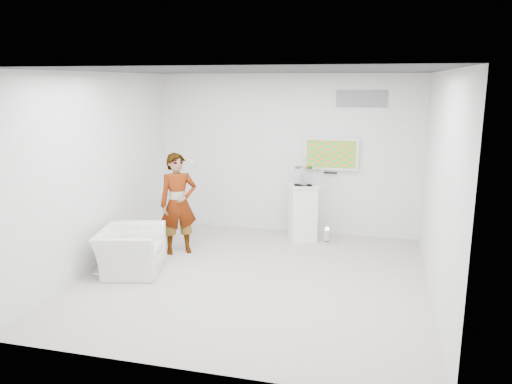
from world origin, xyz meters
TOP-DOWN VIEW (x-y plane):
  - room at (0.00, 0.00)m, footprint 5.01×5.01m
  - tv at (0.85, 2.45)m, footprint 1.00×0.08m
  - logo_decal at (1.35, 2.49)m, footprint 0.90×0.02m
  - person at (-1.51, 0.80)m, footprint 0.75×0.68m
  - armchair at (-1.89, -0.19)m, footprint 1.11×1.21m
  - pedestal at (0.41, 2.03)m, footprint 0.65×0.65m
  - floor_uplight at (0.88, 1.88)m, footprint 0.19×0.19m
  - vitrine at (0.41, 2.03)m, footprint 0.34×0.34m
  - console at (0.41, 2.03)m, footprint 0.13×0.16m
  - wii_remote at (-1.38, 1.06)m, footprint 0.13×0.14m

SIDE VIEW (x-z plane):
  - floor_uplight at x=0.88m, z-range 0.00..0.29m
  - armchair at x=-1.89m, z-range 0.00..0.67m
  - pedestal at x=0.41m, z-range 0.00..1.03m
  - person at x=-1.51m, z-range 0.00..1.71m
  - console at x=0.41m, z-range 1.03..1.26m
  - vitrine at x=0.41m, z-range 1.03..1.34m
  - room at x=0.00m, z-range 0.00..3.00m
  - wii_remote at x=-1.38m, z-range 1.52..1.56m
  - tv at x=0.85m, z-range 1.25..1.85m
  - logo_decal at x=1.35m, z-range 2.40..2.70m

